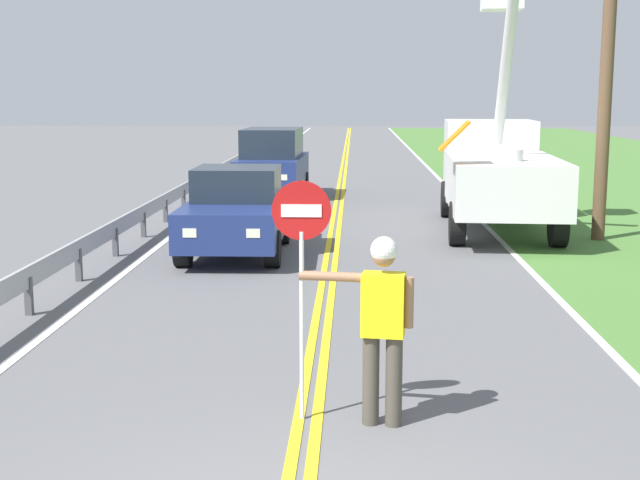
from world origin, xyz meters
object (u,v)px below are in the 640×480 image
stop_sign_paddle (302,246)px  utility_pole_near (609,30)px  oncoming_sedan_nearest (236,212)px  oncoming_suv_second (273,163)px  utility_bucket_truck (497,167)px  flagger_worker (382,318)px

stop_sign_paddle → utility_pole_near: 12.55m
stop_sign_paddle → utility_pole_near: size_ratio=0.27×
oncoming_sedan_nearest → oncoming_suv_second: size_ratio=0.89×
utility_bucket_truck → utility_pole_near: 3.95m
flagger_worker → utility_bucket_truck: (3.06, 12.53, 0.38)m
flagger_worker → oncoming_suv_second: size_ratio=0.39×
stop_sign_paddle → oncoming_suv_second: size_ratio=0.50×
stop_sign_paddle → oncoming_suv_second: (-1.96, 18.10, -0.65)m
flagger_worker → oncoming_suv_second: oncoming_suv_second is taller
utility_bucket_truck → flagger_worker: bearing=-103.7°
utility_bucket_truck → oncoming_sedan_nearest: 6.72m
utility_bucket_truck → oncoming_sedan_nearest: size_ratio=1.68×
flagger_worker → oncoming_suv_second: (-2.73, 18.22, 0.01)m
oncoming_sedan_nearest → stop_sign_paddle: bearing=-78.4°
stop_sign_paddle → oncoming_suv_second: 18.22m
stop_sign_paddle → utility_bucket_truck: size_ratio=0.34×
stop_sign_paddle → utility_bucket_truck: bearing=72.9°
oncoming_sedan_nearest → oncoming_suv_second: oncoming_suv_second is taller
flagger_worker → utility_pole_near: (5.02, 10.91, 3.39)m
stop_sign_paddle → utility_bucket_truck: (3.82, 12.42, -0.28)m
utility_bucket_truck → oncoming_suv_second: utility_bucket_truck is taller
flagger_worker → stop_sign_paddle: (-0.76, 0.11, 0.66)m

